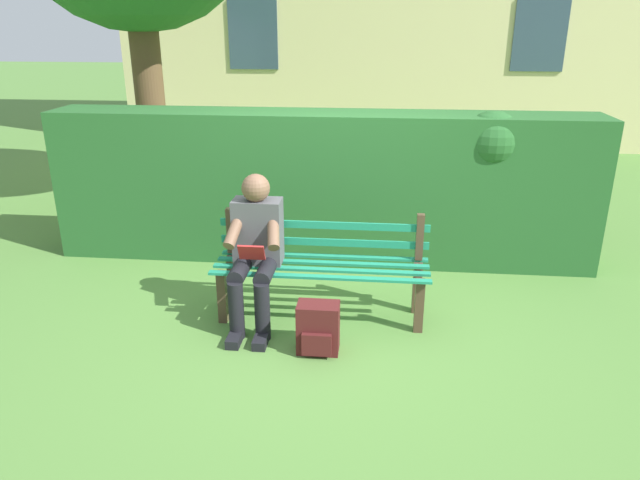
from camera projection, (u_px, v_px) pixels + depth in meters
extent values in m
plane|color=#517F38|center=(321.00, 316.00, 4.80)|extent=(60.00, 60.00, 0.00)
cube|color=#4C3828|center=(419.00, 306.00, 4.50)|extent=(0.07, 0.07, 0.44)
cube|color=#4C3828|center=(222.00, 297.00, 4.65)|extent=(0.07, 0.07, 0.44)
cube|color=#4C3828|center=(417.00, 288.00, 4.81)|extent=(0.07, 0.07, 0.44)
cube|color=#4C3828|center=(232.00, 280.00, 4.95)|extent=(0.07, 0.07, 0.44)
cube|color=#1E8460|center=(324.00, 256.00, 4.85)|extent=(1.71, 0.06, 0.02)
cube|color=#1E8460|center=(322.00, 263.00, 4.71)|extent=(1.71, 0.06, 0.02)
cube|color=#1E8460|center=(320.00, 270.00, 4.58)|extent=(1.71, 0.06, 0.02)
cube|color=#1E8460|center=(319.00, 277.00, 4.45)|extent=(1.71, 0.06, 0.02)
cube|color=#4C3828|center=(420.00, 237.00, 4.69)|extent=(0.06, 0.06, 0.38)
cube|color=#4C3828|center=(231.00, 230.00, 4.84)|extent=(0.06, 0.06, 0.38)
cube|color=#1E8460|center=(324.00, 242.00, 4.79)|extent=(1.71, 0.02, 0.06)
cube|color=#1E8460|center=(324.00, 225.00, 4.74)|extent=(1.71, 0.02, 0.06)
cube|color=#4C4C51|center=(258.00, 231.00, 4.62)|extent=(0.38, 0.22, 0.52)
sphere|color=brown|center=(256.00, 188.00, 4.47)|extent=(0.22, 0.22, 0.22)
cylinder|color=black|center=(266.00, 270.00, 4.50)|extent=(0.13, 0.42, 0.13)
cylinder|color=black|center=(241.00, 269.00, 4.52)|extent=(0.13, 0.42, 0.13)
cylinder|color=black|center=(262.00, 312.00, 4.39)|extent=(0.12, 0.12, 0.46)
cylinder|color=black|center=(236.00, 310.00, 4.41)|extent=(0.12, 0.12, 0.46)
cube|color=black|center=(261.00, 340.00, 4.38)|extent=(0.10, 0.24, 0.07)
cube|color=black|center=(235.00, 338.00, 4.40)|extent=(0.10, 0.24, 0.07)
cylinder|color=brown|center=(273.00, 231.00, 4.45)|extent=(0.14, 0.32, 0.26)
cylinder|color=brown|center=(235.00, 229.00, 4.48)|extent=(0.14, 0.32, 0.26)
cube|color=#B22626|center=(251.00, 253.00, 4.40)|extent=(0.20, 0.07, 0.13)
cube|color=#265B28|center=(322.00, 187.00, 5.79)|extent=(5.29, 0.60, 1.47)
sphere|color=#265B28|center=(492.00, 140.00, 5.38)|extent=(0.54, 0.54, 0.54)
sphere|color=#265B28|center=(191.00, 139.00, 5.82)|extent=(0.48, 0.48, 0.48)
cylinder|color=brown|center=(150.00, 97.00, 7.18)|extent=(0.36, 0.36, 2.81)
cube|color=#334756|center=(540.00, 35.00, 10.10)|extent=(0.90, 0.04, 1.20)
cube|color=#334756|center=(253.00, 35.00, 10.58)|extent=(0.90, 0.04, 1.20)
cube|color=#4C1919|center=(318.00, 328.00, 4.24)|extent=(0.30, 0.19, 0.38)
cube|color=#4C1919|center=(317.00, 345.00, 4.16)|extent=(0.21, 0.04, 0.17)
cylinder|color=#4C1919|center=(332.00, 319.00, 4.33)|extent=(0.04, 0.04, 0.23)
cylinder|color=#4C1919|center=(308.00, 317.00, 4.35)|extent=(0.04, 0.04, 0.23)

